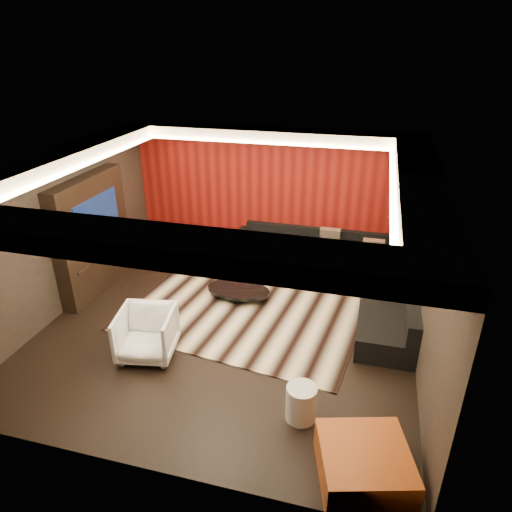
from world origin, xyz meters
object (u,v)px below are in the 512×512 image
(coffee_table, at_px, (239,293))
(white_side_table, at_px, (301,403))
(drum_stool, at_px, (222,267))
(sectional_sofa, at_px, (344,273))
(orange_ottoman, at_px, (364,465))
(armchair, at_px, (147,334))

(coffee_table, bearing_deg, white_side_table, -58.36)
(coffee_table, bearing_deg, drum_stool, 127.84)
(drum_stool, bearing_deg, coffee_table, -52.16)
(drum_stool, bearing_deg, sectional_sofa, 6.70)
(drum_stool, xyz_separation_m, orange_ottoman, (3.01, -4.08, -0.01))
(coffee_table, height_order, armchair, armchair)
(white_side_table, bearing_deg, sectional_sofa, 86.65)
(drum_stool, xyz_separation_m, sectional_sofa, (2.41, 0.28, 0.04))
(coffee_table, bearing_deg, armchair, -113.89)
(drum_stool, height_order, white_side_table, white_side_table)
(armchair, distance_m, sectional_sofa, 4.01)
(sectional_sofa, bearing_deg, drum_stool, -173.30)
(drum_stool, xyz_separation_m, armchair, (-0.29, -2.68, 0.16))
(drum_stool, distance_m, orange_ottoman, 5.07)
(orange_ottoman, distance_m, sectional_sofa, 4.41)
(orange_ottoman, bearing_deg, coffee_table, 126.05)
(drum_stool, distance_m, armchair, 2.70)
(armchair, xyz_separation_m, sectional_sofa, (2.70, 2.96, -0.12))
(coffee_table, relative_size, armchair, 1.41)
(white_side_table, xyz_separation_m, orange_ottoman, (0.81, -0.72, -0.03))
(drum_stool, xyz_separation_m, white_side_table, (2.19, -3.37, 0.02))
(armchair, bearing_deg, drum_stool, 73.71)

